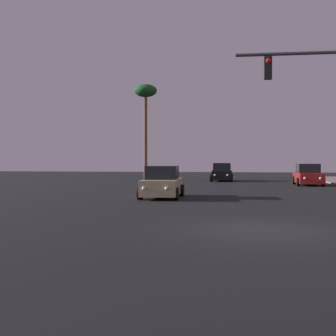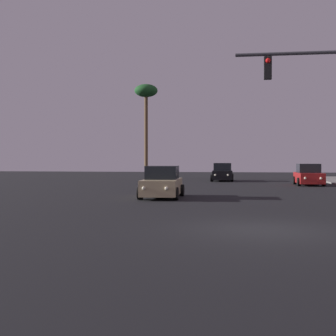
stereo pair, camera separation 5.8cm
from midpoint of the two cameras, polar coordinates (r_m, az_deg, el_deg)
ground_plane at (r=13.92m, az=11.54°, el=-7.34°), size 120.00×120.00×0.00m
car_tan at (r=24.64m, az=-0.66°, el=-1.88°), size 2.04×4.34×1.68m
car_black at (r=43.76m, az=6.68°, el=-0.59°), size 2.04×4.33×1.68m
car_red at (r=38.07m, az=16.80°, el=-0.88°), size 2.04×4.32×1.68m
palm_tree_far at (r=49.06m, az=-2.65°, el=8.69°), size 2.40×2.40×9.81m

